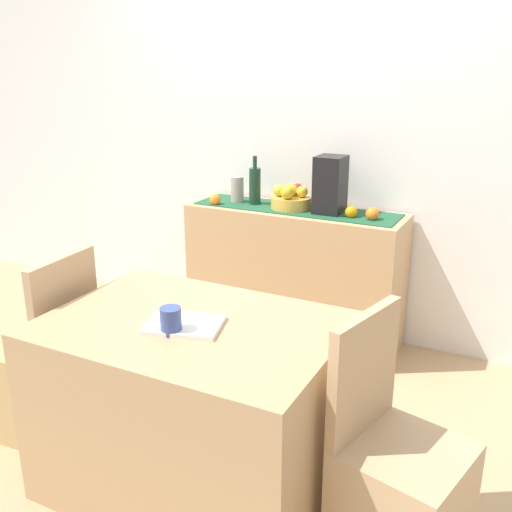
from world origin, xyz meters
TOP-DOWN VIEW (x-y plane):
  - ground_plane at (0.00, 0.00)m, footprint 6.40×6.40m
  - room_wall_rear at (0.00, 1.18)m, footprint 6.40×0.06m
  - sideboard_console at (0.04, 0.92)m, footprint 1.34×0.42m
  - table_runner at (0.04, 0.92)m, footprint 1.26×0.32m
  - fruit_bowl at (0.02, 0.92)m, footprint 0.25×0.25m
  - apple_right at (0.08, 0.93)m, footprint 0.07×0.07m
  - apple_center at (0.01, 0.93)m, footprint 0.08×0.08m
  - apple_left at (0.02, 0.84)m, footprint 0.08×0.08m
  - apple_rear at (-0.06, 0.90)m, footprint 0.07×0.07m
  - apple_front at (0.02, 1.00)m, footprint 0.07×0.07m
  - wine_bottle at (-0.23, 0.92)m, footprint 0.07×0.07m
  - coffee_maker at (0.26, 0.92)m, footprint 0.16×0.18m
  - ceramic_vase at (-0.36, 0.92)m, footprint 0.08×0.08m
  - orange_loose_mid at (0.53, 0.88)m, footprint 0.08×0.08m
  - orange_loose_far at (-0.45, 0.80)m, footprint 0.07×0.07m
  - orange_loose_end at (0.41, 0.87)m, footprint 0.07×0.07m
  - dining_table at (0.24, -0.54)m, footprint 1.14×0.81m
  - open_book at (0.23, -0.58)m, footprint 0.33×0.28m
  - coffee_cup at (0.23, -0.65)m, footprint 0.08×0.08m
  - chair_near_window at (-0.60, -0.54)m, footprint 0.42×0.42m
  - chair_by_corner at (1.07, -0.53)m, footprint 0.48×0.48m

SIDE VIEW (x-z plane):
  - ground_plane at x=0.00m, z-range -0.02..0.00m
  - chair_near_window at x=-0.60m, z-range -0.18..0.72m
  - chair_by_corner at x=1.07m, z-range -0.18..0.72m
  - dining_table at x=0.24m, z-range 0.00..0.74m
  - sideboard_console at x=0.04m, z-range 0.00..0.85m
  - open_book at x=0.23m, z-range 0.74..0.76m
  - coffee_cup at x=0.23m, z-range 0.74..0.84m
  - table_runner at x=0.04m, z-range 0.85..0.86m
  - orange_loose_far at x=-0.45m, z-range 0.85..0.92m
  - orange_loose_end at x=0.41m, z-range 0.85..0.92m
  - orange_loose_mid at x=0.53m, z-range 0.85..0.93m
  - fruit_bowl at x=0.02m, z-range 0.86..0.93m
  - ceramic_vase at x=-0.36m, z-range 0.85..1.02m
  - apple_front at x=0.02m, z-range 0.93..0.99m
  - apple_right at x=0.08m, z-range 0.93..1.00m
  - apple_rear at x=-0.06m, z-range 0.93..1.00m
  - apple_center at x=0.01m, z-range 0.93..1.00m
  - apple_left at x=0.02m, z-range 0.93..1.01m
  - wine_bottle at x=-0.23m, z-range 0.82..1.12m
  - coffee_maker at x=0.26m, z-range 0.85..1.19m
  - room_wall_rear at x=0.00m, z-range 0.00..2.70m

